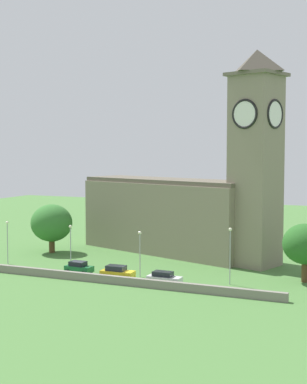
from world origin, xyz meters
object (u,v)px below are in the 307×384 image
streetlamp_central (140,246)px  streetlamp_east_mid (230,247)px  tree_riverside_east (305,244)px  car_green (79,267)px  streetlamp_west_end (7,235)px  car_yellow (117,272)px  car_white (164,278)px  streetlamp_west_mid (71,240)px  church (188,202)px  tree_by_tower (52,223)px

streetlamp_central → streetlamp_east_mid: (12.72, 0.69, 0.64)m
streetlamp_east_mid → tree_riverside_east: tree_riverside_east is taller
car_green → streetlamp_west_end: 14.31m
car_yellow → car_white: bearing=-1.4°
streetlamp_west_mid → streetlamp_east_mid: (23.63, 1.22, 0.43)m
church → tree_riverside_east: 24.64m
car_green → car_yellow: bearing=-9.0°
streetlamp_west_end → streetlamp_central: size_ratio=1.04×
car_green → streetlamp_west_mid: (-2.00, 1.08, 3.66)m
car_white → streetlamp_central: streetlamp_central is taller
tree_by_tower → streetlamp_east_mid: bearing=-16.7°
streetlamp_west_mid → tree_by_tower: tree_by_tower is taller
streetlamp_east_mid → car_yellow: bearing=-167.3°
tree_by_tower → streetlamp_west_end: bearing=-93.9°
car_green → car_yellow: 6.80m
tree_riverside_east → streetlamp_west_mid: bearing=-168.5°
car_green → tree_by_tower: bearing=135.7°
streetlamp_west_mid → streetlamp_central: 10.93m
church → car_white: church is taller
car_white → streetlamp_west_end: 27.84m
tree_riverside_east → streetlamp_west_end: bearing=-172.2°
car_green → streetlamp_east_mid: 22.14m
church → streetlamp_west_end: church is taller
tree_by_tower → church: bearing=17.7°
car_yellow → streetlamp_east_mid: bearing=12.7°
streetlamp_west_mid → streetlamp_central: size_ratio=1.06×
car_green → car_white: car_green is taller
church → car_yellow: size_ratio=8.10×
church → car_white: bearing=-78.3°
tree_by_tower → tree_riverside_east: bearing=-6.6°
car_yellow → church: bearing=82.8°
streetlamp_west_mid → tree_riverside_east: 33.11m
car_white → streetlamp_central: 6.55m
streetlamp_west_mid → tree_riverside_east: bearing=11.5°
tree_by_tower → streetlamp_central: bearing=-26.8°
car_white → streetlamp_west_end: size_ratio=0.69×
car_white → tree_by_tower: 30.41m
car_yellow → car_white: 6.99m
car_yellow → streetlamp_east_mid: 15.81m
car_green → streetlamp_central: 9.69m
tree_riverside_east → streetlamp_east_mid: bearing=-148.6°
car_white → streetlamp_east_mid: bearing=23.9°
car_yellow → streetlamp_west_end: size_ratio=0.70×
streetlamp_west_end → car_green: bearing=-6.8°
streetlamp_west_end → tree_by_tower: tree_by_tower is taller
church → car_green: church is taller
car_white → streetlamp_west_end: (-27.46, 2.87, 3.61)m
streetlamp_east_mid → tree_riverside_east: size_ratio=0.96×
streetlamp_east_mid → church: bearing=125.0°
streetlamp_east_mid → streetlamp_central: bearing=-176.9°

